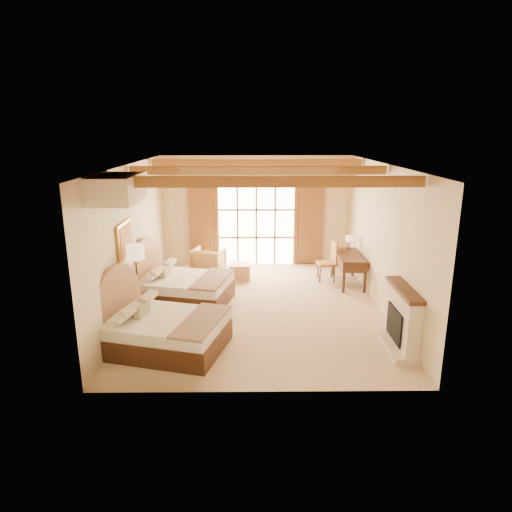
{
  "coord_description": "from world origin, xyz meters",
  "views": [
    {
      "loc": [
        -0.17,
        -9.72,
        3.9
      ],
      "look_at": [
        -0.05,
        0.2,
        1.15
      ],
      "focal_mm": 32.0,
      "sensor_mm": 36.0,
      "label": 1
    }
  ],
  "objects_px": {
    "bed_near": "(158,328)",
    "desk": "(349,268)",
    "nightstand": "(141,308)",
    "armchair": "(208,262)",
    "bed_far": "(179,286)"
  },
  "relations": [
    {
      "from": "bed_near",
      "to": "desk",
      "type": "bearing_deg",
      "value": 55.9
    },
    {
      "from": "bed_far",
      "to": "desk",
      "type": "distance_m",
      "value": 4.42
    },
    {
      "from": "bed_far",
      "to": "armchair",
      "type": "height_order",
      "value": "bed_far"
    },
    {
      "from": "bed_near",
      "to": "desk",
      "type": "relative_size",
      "value": 1.63
    },
    {
      "from": "armchair",
      "to": "nightstand",
      "type": "bearing_deg",
      "value": 83.82
    },
    {
      "from": "nightstand",
      "to": "desk",
      "type": "height_order",
      "value": "desk"
    },
    {
      "from": "nightstand",
      "to": "desk",
      "type": "relative_size",
      "value": 0.37
    },
    {
      "from": "bed_far",
      "to": "desk",
      "type": "height_order",
      "value": "bed_far"
    },
    {
      "from": "armchair",
      "to": "desk",
      "type": "xyz_separation_m",
      "value": [
        3.73,
        -0.8,
        0.04
      ]
    },
    {
      "from": "desk",
      "to": "bed_near",
      "type": "bearing_deg",
      "value": -139.1
    },
    {
      "from": "nightstand",
      "to": "armchair",
      "type": "bearing_deg",
      "value": 88.24
    },
    {
      "from": "bed_near",
      "to": "bed_far",
      "type": "bearing_deg",
      "value": 104.96
    },
    {
      "from": "armchair",
      "to": "desk",
      "type": "relative_size",
      "value": 0.57
    },
    {
      "from": "bed_far",
      "to": "nightstand",
      "type": "bearing_deg",
      "value": -107.88
    },
    {
      "from": "nightstand",
      "to": "armchair",
      "type": "relative_size",
      "value": 0.64
    }
  ]
}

